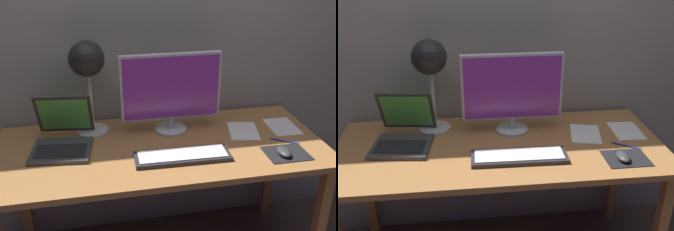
{
  "view_description": "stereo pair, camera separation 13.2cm",
  "coord_description": "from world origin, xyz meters",
  "views": [
    {
      "loc": [
        -0.29,
        -1.64,
        1.66
      ],
      "look_at": [
        0.02,
        -0.05,
        0.92
      ],
      "focal_mm": 41.58,
      "sensor_mm": 36.0,
      "label": 1
    },
    {
      "loc": [
        -0.16,
        -1.66,
        1.66
      ],
      "look_at": [
        0.02,
        -0.05,
        0.92
      ],
      "focal_mm": 41.58,
      "sensor_mm": 36.0,
      "label": 2
    }
  ],
  "objects": [
    {
      "name": "back_wall",
      "position": [
        0.0,
        0.4,
        1.3
      ],
      "size": [
        4.8,
        0.06,
        2.6
      ],
      "primitive_type": "cube",
      "color": "#9E998E",
      "rests_on": "ground"
    },
    {
      "name": "desk",
      "position": [
        0.0,
        0.0,
        0.66
      ],
      "size": [
        1.6,
        0.7,
        0.74
      ],
      "color": "#A8703D",
      "rests_on": "ground"
    },
    {
      "name": "monitor",
      "position": [
        0.08,
        0.15,
        0.97
      ],
      "size": [
        0.51,
        0.17,
        0.42
      ],
      "color": "silver",
      "rests_on": "desk"
    },
    {
      "name": "keyboard_main",
      "position": [
        0.07,
        -0.14,
        0.75
      ],
      "size": [
        0.44,
        0.15,
        0.03
      ],
      "color": "#28282B",
      "rests_on": "desk"
    },
    {
      "name": "laptop",
      "position": [
        -0.47,
        0.09,
        0.81
      ],
      "size": [
        0.31,
        0.35,
        0.24
      ],
      "color": "#38383A",
      "rests_on": "desk"
    },
    {
      "name": "desk_lamp",
      "position": [
        -0.33,
        0.21,
        1.1
      ],
      "size": [
        0.18,
        0.18,
        0.48
      ],
      "color": "beige",
      "rests_on": "desk"
    },
    {
      "name": "mousepad",
      "position": [
        0.56,
        -0.2,
        0.74
      ],
      "size": [
        0.2,
        0.16,
        0.0
      ],
      "primitive_type": "cube",
      "color": "black",
      "rests_on": "desk"
    },
    {
      "name": "mouse",
      "position": [
        0.54,
        -0.21,
        0.76
      ],
      "size": [
        0.06,
        0.1,
        0.03
      ],
      "primitive_type": "ellipsoid",
      "color": "#38383A",
      "rests_on": "mousepad"
    },
    {
      "name": "paper_sheet_near_mouse",
      "position": [
        0.45,
        0.07,
        0.74
      ],
      "size": [
        0.19,
        0.24,
        0.0
      ],
      "primitive_type": "cube",
      "rotation": [
        0.0,
        0.0,
        -0.22
      ],
      "color": "white",
      "rests_on": "desk"
    },
    {
      "name": "paper_sheet_by_keyboard",
      "position": [
        0.67,
        0.08,
        0.74
      ],
      "size": [
        0.16,
        0.21,
        0.0
      ],
      "primitive_type": "cube",
      "rotation": [
        0.0,
        0.0,
        -0.03
      ],
      "color": "white",
      "rests_on": "desk"
    },
    {
      "name": "pen",
      "position": [
        0.61,
        -0.08,
        0.74
      ],
      "size": [
        0.12,
        0.09,
        0.01
      ],
      "primitive_type": "cylinder",
      "rotation": [
        0.0,
        1.57,
        -0.62
      ],
      "color": "#2633A5",
      "rests_on": "desk"
    }
  ]
}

